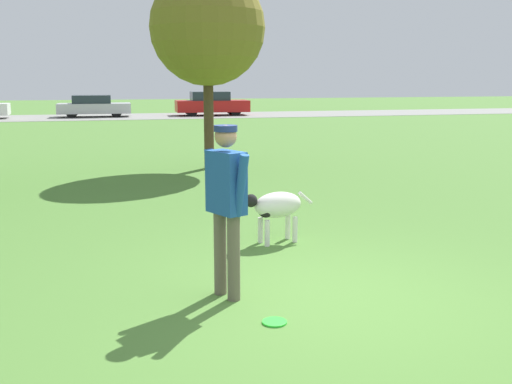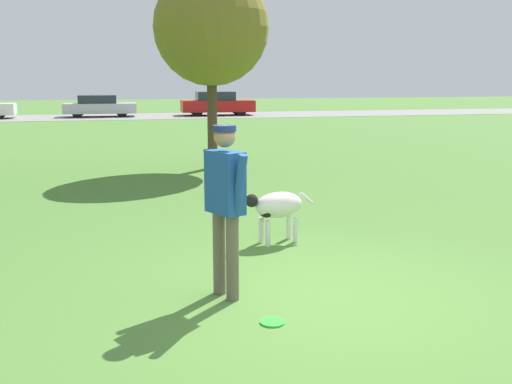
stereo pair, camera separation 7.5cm
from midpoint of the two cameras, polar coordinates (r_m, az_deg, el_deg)
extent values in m
plane|color=#4C7A33|center=(6.23, 6.26, -10.09)|extent=(120.00, 120.00, 0.00)
cube|color=gray|center=(36.15, -11.00, 7.09)|extent=(120.00, 6.00, 0.01)
cylinder|color=#665B4C|center=(6.04, -2.50, -6.29)|extent=(0.17, 0.17, 0.88)
cylinder|color=#665B4C|center=(6.22, -3.78, -5.80)|extent=(0.17, 0.17, 0.88)
cube|color=#1E4C93|center=(5.95, -3.22, 0.92)|extent=(0.38, 0.47, 0.62)
cylinder|color=#1E4C93|center=(5.77, -1.84, 0.61)|extent=(0.17, 0.24, 0.63)
cylinder|color=#1E4C93|center=(6.14, -4.52, 1.21)|extent=(0.17, 0.24, 0.63)
sphere|color=#A87A5B|center=(5.89, -3.27, 5.32)|extent=(0.29, 0.29, 0.22)
cylinder|color=navy|center=(5.89, -3.28, 6.07)|extent=(0.31, 0.31, 0.06)
ellipsoid|color=silver|center=(8.11, 1.83, -1.22)|extent=(0.76, 0.50, 0.35)
ellipsoid|color=black|center=(8.03, 0.63, -1.78)|extent=(0.24, 0.28, 0.19)
sphere|color=black|center=(7.90, -0.76, -0.83)|extent=(0.21, 0.21, 0.17)
cylinder|color=silver|center=(8.01, 0.80, -3.95)|extent=(0.08, 0.08, 0.35)
cylinder|color=silver|center=(8.17, 0.16, -3.65)|extent=(0.08, 0.08, 0.35)
cylinder|color=silver|center=(8.22, 3.47, -3.58)|extent=(0.08, 0.08, 0.35)
cylinder|color=silver|center=(8.38, 2.79, -3.30)|extent=(0.08, 0.08, 0.35)
cylinder|color=silver|center=(8.32, 4.46, -0.57)|extent=(0.23, 0.10, 0.20)
cylinder|color=#33D838|center=(5.63, 1.38, -12.28)|extent=(0.23, 0.23, 0.02)
torus|color=#33D838|center=(5.63, 1.38, -12.28)|extent=(0.23, 0.23, 0.02)
cylinder|color=#4C3826|center=(14.90, -4.67, 6.79)|extent=(0.24, 0.24, 2.37)
sphere|color=olive|center=(14.92, -4.80, 15.34)|extent=(2.78, 2.78, 2.78)
cube|color=#B7B7BC|center=(36.26, -15.20, 7.71)|extent=(4.14, 1.87, 0.57)
cube|color=#232D38|center=(36.25, -15.43, 8.52)|extent=(2.16, 1.59, 0.47)
cylinder|color=black|center=(37.04, -13.23, 7.55)|extent=(0.62, 0.21, 0.62)
cylinder|color=black|center=(35.47, -13.21, 7.42)|extent=(0.62, 0.21, 0.62)
cylinder|color=black|center=(37.11, -17.06, 7.37)|extent=(0.62, 0.21, 0.62)
cylinder|color=black|center=(35.55, -17.22, 7.24)|extent=(0.62, 0.21, 0.62)
cube|color=red|center=(36.63, -4.26, 8.17)|extent=(4.40, 1.96, 0.68)
cube|color=#232D38|center=(36.59, -4.48, 9.11)|extent=(2.31, 1.64, 0.52)
cylinder|color=black|center=(37.65, -2.45, 7.88)|extent=(0.64, 0.22, 0.63)
cylinder|color=black|center=(36.07, -1.99, 7.76)|extent=(0.64, 0.22, 0.63)
cylinder|color=black|center=(37.27, -6.44, 7.80)|extent=(0.64, 0.22, 0.63)
cylinder|color=black|center=(35.68, -6.16, 7.67)|extent=(0.64, 0.22, 0.63)
camera|label=1|loc=(0.04, -90.31, -0.06)|focal=42.00mm
camera|label=2|loc=(0.04, 89.69, 0.06)|focal=42.00mm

